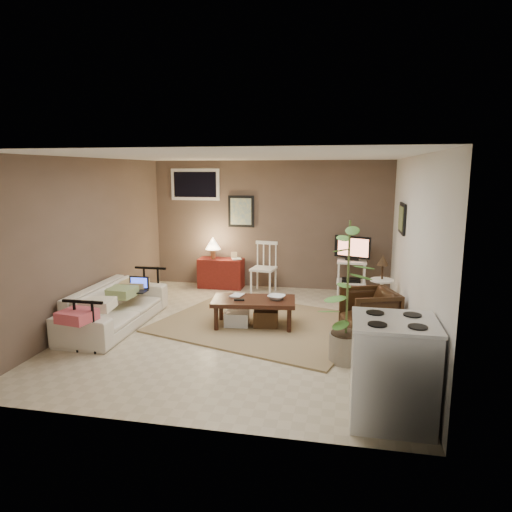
% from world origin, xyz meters
% --- Properties ---
extents(floor, '(5.00, 5.00, 0.00)m').
position_xyz_m(floor, '(0.00, 0.00, 0.00)').
color(floor, '#C1B293').
rests_on(floor, ground).
extents(art_back, '(0.50, 0.03, 0.60)m').
position_xyz_m(art_back, '(-0.55, 2.48, 1.45)').
color(art_back, black).
extents(art_right, '(0.03, 0.60, 0.45)m').
position_xyz_m(art_right, '(2.23, 1.05, 1.52)').
color(art_right, black).
extents(window, '(0.96, 0.03, 0.60)m').
position_xyz_m(window, '(-1.45, 2.48, 1.95)').
color(window, white).
extents(rug, '(3.32, 2.95, 0.03)m').
position_xyz_m(rug, '(0.26, 0.30, 0.01)').
color(rug, '#9B875A').
rests_on(rug, floor).
extents(coffee_table, '(1.23, 0.74, 0.44)m').
position_xyz_m(coffee_table, '(0.16, 0.16, 0.25)').
color(coffee_table, '#3A1B0F').
rests_on(coffee_table, floor).
extents(sofa, '(0.59, 2.01, 0.78)m').
position_xyz_m(sofa, '(-1.80, -0.18, 0.39)').
color(sofa, silver).
rests_on(sofa, floor).
extents(sofa_pillows, '(0.39, 1.91, 0.13)m').
position_xyz_m(sofa_pillows, '(-1.75, -0.41, 0.48)').
color(sofa_pillows, beige).
rests_on(sofa_pillows, sofa).
extents(sofa_end_rails, '(0.54, 2.00, 0.67)m').
position_xyz_m(sofa_end_rails, '(-1.68, -0.18, 0.34)').
color(sofa_end_rails, black).
rests_on(sofa_end_rails, floor).
extents(laptop, '(0.31, 0.22, 0.21)m').
position_xyz_m(laptop, '(-1.61, 0.17, 0.51)').
color(laptop, black).
rests_on(laptop, sofa).
extents(red_console, '(0.84, 0.38, 0.98)m').
position_xyz_m(red_console, '(-0.91, 2.25, 0.34)').
color(red_console, maroon).
rests_on(red_console, floor).
extents(spindle_chair, '(0.47, 0.47, 0.92)m').
position_xyz_m(spindle_chair, '(-0.04, 2.10, 0.43)').
color(spindle_chair, white).
rests_on(spindle_chair, floor).
extents(tv_stand, '(0.62, 0.42, 1.08)m').
position_xyz_m(tv_stand, '(1.54, 2.13, 0.57)').
color(tv_stand, white).
rests_on(tv_stand, floor).
extents(side_table, '(0.36, 0.36, 0.96)m').
position_xyz_m(side_table, '(1.98, 1.06, 0.59)').
color(side_table, white).
rests_on(side_table, floor).
extents(armchair, '(0.81, 0.83, 0.68)m').
position_xyz_m(armchair, '(1.77, 0.23, 0.34)').
color(armchair, black).
rests_on(armchair, floor).
extents(potted_plant, '(0.42, 0.42, 1.70)m').
position_xyz_m(potted_plant, '(1.46, -0.80, 0.90)').
color(potted_plant, gray).
rests_on(potted_plant, floor).
extents(stove, '(0.73, 0.68, 0.95)m').
position_xyz_m(stove, '(1.86, -2.02, 0.47)').
color(stove, silver).
rests_on(stove, floor).
extents(bowl, '(0.25, 0.12, 0.24)m').
position_xyz_m(bowl, '(0.48, 0.21, 0.54)').
color(bowl, '#3A1B0F').
rests_on(bowl, coffee_table).
extents(book_table, '(0.17, 0.05, 0.23)m').
position_xyz_m(book_table, '(-0.19, 0.29, 0.53)').
color(book_table, '#3A1B0F').
rests_on(book_table, coffee_table).
extents(book_console, '(0.17, 0.07, 0.23)m').
position_xyz_m(book_console, '(-0.67, 2.23, 0.68)').
color(book_console, '#3A1B0F').
rests_on(book_console, red_console).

